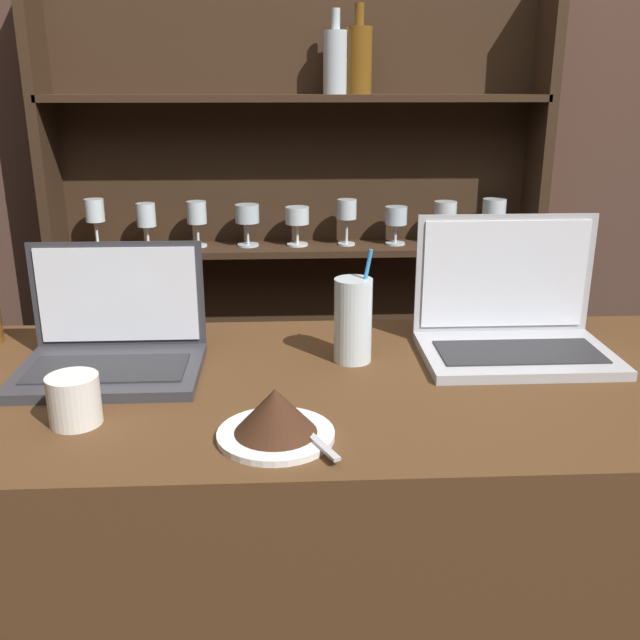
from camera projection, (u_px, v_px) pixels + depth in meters
name	position (u px, v px, depth m)	size (l,w,h in m)	color
bar_counter	(293.00, 608.00, 1.38)	(1.63, 0.65, 0.96)	#4C3019
back_wall	(284.00, 116.00, 2.16)	(7.00, 0.06, 2.70)	#4C3328
back_shelf	(299.00, 261.00, 2.23)	(1.47, 0.18, 1.76)	#332114
laptop_near	(113.00, 344.00, 1.27)	(0.32, 0.23, 0.22)	#333338
laptop_far	(512.00, 323.00, 1.35)	(0.35, 0.23, 0.25)	#ADADB2
cake_plate	(276.00, 416.00, 1.02)	(0.17, 0.18, 0.08)	white
water_glass	(353.00, 320.00, 1.30)	(0.07, 0.07, 0.21)	silver
coffee_cup	(74.00, 400.00, 1.07)	(0.08, 0.08, 0.08)	silver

